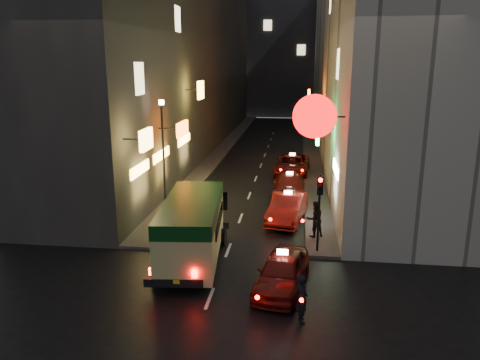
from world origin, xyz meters
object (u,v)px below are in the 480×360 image
at_px(taxi_near, 282,269).
at_px(lamp_post, 163,150).
at_px(minibus, 192,223).
at_px(traffic_light, 320,197).
at_px(pedestrian_crossing, 302,296).

height_order(taxi_near, lamp_post, lamp_post).
xyz_separation_m(minibus, lamp_post, (-2.89, 5.91, 1.99)).
height_order(taxi_near, traffic_light, traffic_light).
height_order(minibus, lamp_post, lamp_post).
relative_size(taxi_near, traffic_light, 1.55).
bearing_deg(traffic_light, pedestrian_crossing, -97.11).
xyz_separation_m(minibus, taxi_near, (3.88, -2.02, -0.91)).
bearing_deg(taxi_near, minibus, 152.42).
bearing_deg(taxi_near, pedestrian_crossing, -71.61).
relative_size(minibus, pedestrian_crossing, 3.50).
bearing_deg(lamp_post, traffic_light, -28.91).
bearing_deg(traffic_light, taxi_near, -112.84).
bearing_deg(taxi_near, traffic_light, 67.16).
xyz_separation_m(pedestrian_crossing, traffic_light, (0.70, 5.61, 1.75)).
relative_size(pedestrian_crossing, lamp_post, 0.30).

